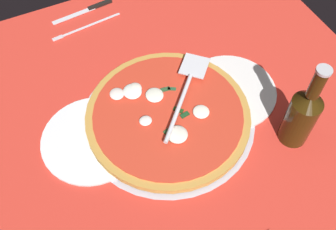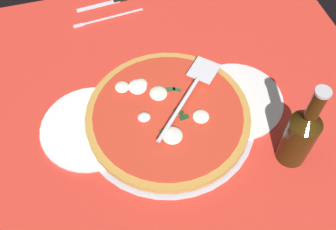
{
  "view_description": "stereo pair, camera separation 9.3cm",
  "coord_description": "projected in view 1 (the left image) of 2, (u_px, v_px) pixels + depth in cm",
  "views": [
    {
      "loc": [
        -23.73,
        -44.73,
        78.68
      ],
      "look_at": [
        -1.02,
        2.26,
        1.99
      ],
      "focal_mm": 42.05,
      "sensor_mm": 36.0,
      "label": 1
    },
    {
      "loc": [
        -15.07,
        -48.01,
        78.68
      ],
      "look_at": [
        -1.02,
        2.26,
        1.99
      ],
      "focal_mm": 42.05,
      "sensor_mm": 36.0,
      "label": 2
    }
  ],
  "objects": [
    {
      "name": "place_setting_far",
      "position": [
        88.0,
        19.0,
        1.14
      ],
      "size": [
        22.32,
        15.57,
        1.4
      ],
      "rotation": [
        0.0,
        0.0,
        3.24
      ],
      "color": "white",
      "rests_on": "ground_plane"
    },
    {
      "name": "beer_bottle",
      "position": [
        302.0,
        115.0,
        0.84
      ],
      "size": [
        6.64,
        6.64,
        23.9
      ],
      "color": "#312108",
      "rests_on": "ground_plane"
    },
    {
      "name": "ground_plane",
      "position": [
        176.0,
        126.0,
        0.94
      ],
      "size": [
        107.33,
        107.33,
        0.8
      ],
      "primitive_type": "cube",
      "color": "red"
    },
    {
      "name": "pizza",
      "position": [
        167.0,
        115.0,
        0.93
      ],
      "size": [
        38.99,
        38.99,
        3.23
      ],
      "color": "#C28D3D",
      "rests_on": "pizza_pan"
    },
    {
      "name": "dinner_plate_left",
      "position": [
        92.0,
        139.0,
        0.91
      ],
      "size": [
        23.5,
        23.5,
        1.0
      ],
      "primitive_type": "cylinder",
      "color": "white",
      "rests_on": "ground_plane"
    },
    {
      "name": "dinner_plate_right",
      "position": [
        230.0,
        91.0,
        0.99
      ],
      "size": [
        23.24,
        23.24,
        1.0
      ],
      "primitive_type": "cylinder",
      "color": "white",
      "rests_on": "ground_plane"
    },
    {
      "name": "pizza_server",
      "position": [
        185.0,
        90.0,
        0.94
      ],
      "size": [
        21.32,
        22.12,
        1.0
      ],
      "rotation": [
        0.0,
        0.0,
        0.81
      ],
      "color": "silver",
      "rests_on": "pizza"
    },
    {
      "name": "pizza_pan",
      "position": [
        168.0,
        119.0,
        0.94
      ],
      "size": [
        41.35,
        41.35,
        0.99
      ],
      "primitive_type": "cylinder",
      "color": "#B5B3C3",
      "rests_on": "ground_plane"
    }
  ]
}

